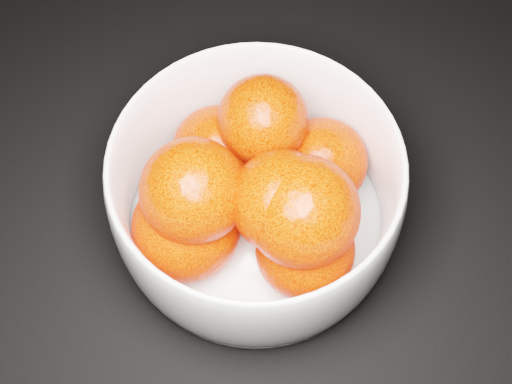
# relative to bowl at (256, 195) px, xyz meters

# --- Properties ---
(bowl) EXTENTS (0.25, 0.25, 0.12)m
(bowl) POSITION_rel_bowl_xyz_m (0.00, 0.00, 0.00)
(bowl) COLOR white
(bowl) RESTS_ON ground
(orange_pile) EXTENTS (0.19, 0.17, 0.14)m
(orange_pile) POSITION_rel_bowl_xyz_m (0.00, -0.01, 0.02)
(orange_pile) COLOR #F92607
(orange_pile) RESTS_ON bowl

